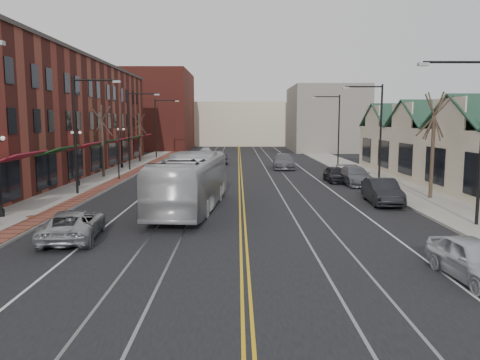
{
  "coord_description": "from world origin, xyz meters",
  "views": [
    {
      "loc": [
        -0.25,
        -16.47,
        5.22
      ],
      "look_at": [
        -0.12,
        8.79,
        2.0
      ],
      "focal_mm": 35.0,
      "sensor_mm": 36.0,
      "label": 1
    }
  ],
  "objects_px": {
    "parked_car_a": "(474,260)",
    "parked_car_d": "(336,174)",
    "parked_car_b": "(382,192)",
    "parked_car_c": "(355,176)",
    "transit_bus": "(191,182)",
    "parked_suv": "(73,225)"
  },
  "relations": [
    {
      "from": "parked_car_a",
      "to": "parked_car_d",
      "type": "height_order",
      "value": "parked_car_a"
    },
    {
      "from": "parked_car_b",
      "to": "parked_car_d",
      "type": "distance_m",
      "value": 10.52
    },
    {
      "from": "parked_car_a",
      "to": "parked_car_c",
      "type": "relative_size",
      "value": 0.79
    },
    {
      "from": "parked_car_a",
      "to": "parked_car_b",
      "type": "height_order",
      "value": "parked_car_b"
    },
    {
      "from": "parked_car_b",
      "to": "parked_car_c",
      "type": "relative_size",
      "value": 0.93
    },
    {
      "from": "transit_bus",
      "to": "parked_car_b",
      "type": "distance_m",
      "value": 12.01
    },
    {
      "from": "transit_bus",
      "to": "parked_car_c",
      "type": "relative_size",
      "value": 2.28
    },
    {
      "from": "parked_car_c",
      "to": "parked_car_d",
      "type": "distance_m",
      "value": 2.15
    },
    {
      "from": "parked_suv",
      "to": "parked_car_c",
      "type": "xyz_separation_m",
      "value": [
        16.8,
        17.53,
        0.08
      ]
    },
    {
      "from": "transit_bus",
      "to": "parked_car_c",
      "type": "xyz_separation_m",
      "value": [
        12.29,
        10.66,
        -0.9
      ]
    },
    {
      "from": "parked_car_c",
      "to": "parked_car_d",
      "type": "xyz_separation_m",
      "value": [
        -1.21,
        1.77,
        -0.07
      ]
    },
    {
      "from": "parked_suv",
      "to": "transit_bus",
      "type": "bearing_deg",
      "value": -130.32
    },
    {
      "from": "transit_bus",
      "to": "parked_suv",
      "type": "height_order",
      "value": "transit_bus"
    },
    {
      "from": "parked_suv",
      "to": "parked_car_a",
      "type": "height_order",
      "value": "parked_car_a"
    },
    {
      "from": "parked_car_b",
      "to": "parked_car_d",
      "type": "xyz_separation_m",
      "value": [
        -0.74,
        10.49,
        -0.11
      ]
    },
    {
      "from": "parked_car_b",
      "to": "parked_car_c",
      "type": "distance_m",
      "value": 8.73
    },
    {
      "from": "parked_car_c",
      "to": "parked_car_a",
      "type": "bearing_deg",
      "value": -97.68
    },
    {
      "from": "transit_bus",
      "to": "parked_car_a",
      "type": "height_order",
      "value": "transit_bus"
    },
    {
      "from": "parked_car_d",
      "to": "transit_bus",
      "type": "bearing_deg",
      "value": -132.26
    },
    {
      "from": "transit_bus",
      "to": "parked_car_b",
      "type": "relative_size",
      "value": 2.46
    },
    {
      "from": "transit_bus",
      "to": "parked_car_d",
      "type": "distance_m",
      "value": 16.68
    },
    {
      "from": "parked_suv",
      "to": "parked_car_b",
      "type": "distance_m",
      "value": 18.56
    }
  ]
}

